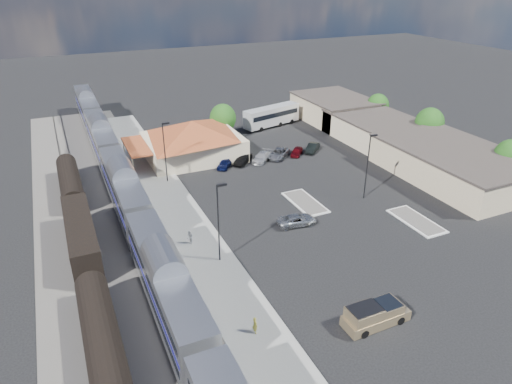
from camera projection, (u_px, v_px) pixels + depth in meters
name	position (u px, v px, depth m)	size (l,w,h in m)	color
ground	(285.00, 216.00, 57.49)	(280.00, 280.00, 0.00)	black
railbed	(104.00, 220.00, 56.23)	(16.00, 100.00, 0.12)	#4C4944
platform	(180.00, 213.00, 57.92)	(5.50, 92.00, 0.18)	gray
passenger_train	(125.00, 192.00, 57.11)	(3.00, 104.00, 5.55)	silver
freight_cars	(81.00, 238.00, 49.08)	(2.80, 46.00, 4.00)	black
station_depot	(192.00, 139.00, 74.08)	(18.35, 12.24, 6.20)	beige
buildings_east	(391.00, 135.00, 78.56)	(14.40, 51.40, 4.80)	#C6B28C
traffic_island_south	(305.00, 202.00, 60.56)	(3.30, 7.50, 0.21)	silver
traffic_island_north	(416.00, 221.00, 56.08)	(3.30, 7.50, 0.21)	silver
lamp_plat_s	(219.00, 217.00, 46.20)	(1.08, 0.25, 9.00)	black
lamp_plat_n	(165.00, 148.00, 64.21)	(1.08, 0.25, 9.00)	black
lamp_lot	(368.00, 161.00, 59.63)	(1.08, 0.25, 9.00)	black
tree_east_a	(510.00, 157.00, 65.10)	(4.56, 4.56, 6.42)	#382314
tree_east_b	(429.00, 123.00, 78.06)	(4.94, 4.94, 6.96)	#382314
tree_east_c	(378.00, 106.00, 89.72)	(4.41, 4.41, 6.21)	#382314
tree_depot	(223.00, 118.00, 81.40)	(4.71, 4.71, 6.63)	#382314
pickup_truck	(376.00, 315.00, 39.53)	(6.04, 2.33, 2.08)	tan
suv	(297.00, 220.00, 55.09)	(2.23, 4.84, 1.34)	#ADB1B5
coach_bus	(272.00, 115.00, 89.31)	(12.47, 5.59, 3.91)	silver
person_a	(255.00, 325.00, 38.37)	(0.59, 0.39, 1.61)	gold
person_b	(190.00, 237.00, 50.87)	(0.81, 0.63, 1.66)	silver
parked_car_a	(225.00, 163.00, 71.21)	(1.59, 3.96, 1.35)	#0D1545
parked_car_b	(243.00, 159.00, 72.61)	(1.56, 4.47, 1.47)	black
parked_car_c	(262.00, 157.00, 73.57)	(1.97, 4.84, 1.40)	silver
parked_car_d	(279.00, 153.00, 74.99)	(2.40, 5.21, 1.45)	gray
parked_car_e	(297.00, 152.00, 75.97)	(1.50, 3.74, 1.27)	maroon
parked_car_f	(312.00, 148.00, 77.37)	(1.50, 4.30, 1.42)	black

